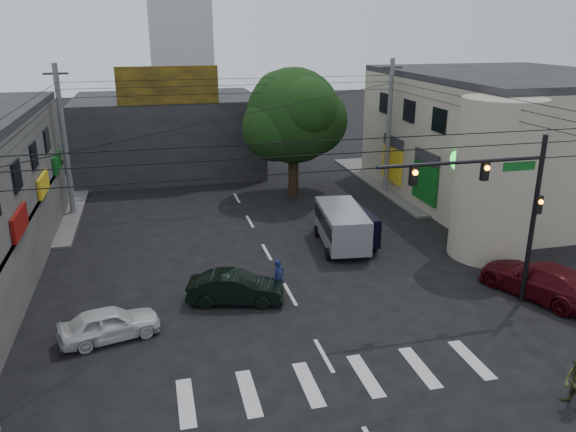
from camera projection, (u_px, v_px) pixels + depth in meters
name	position (u px, v px, depth m)	size (l,w,h in m)	color
ground	(302.00, 316.00, 22.86)	(160.00, 160.00, 0.00)	black
sidewalk_far_right	(465.00, 178.00, 43.47)	(16.00, 16.00, 0.15)	#514F4C
building_right	(510.00, 139.00, 37.62)	(14.00, 18.00, 8.00)	gray
corner_column	(496.00, 180.00, 27.75)	(4.00, 4.00, 8.00)	gray
building_far	(169.00, 134.00, 44.89)	(14.00, 10.00, 6.00)	#232326
billboard	(168.00, 85.00, 39.01)	(7.00, 0.30, 2.60)	olive
street_tree	(294.00, 116.00, 37.64)	(6.40, 6.40, 8.70)	black
traffic_gantry	(500.00, 196.00, 22.16)	(7.10, 0.35, 7.20)	black
utility_pole_far_left	(64.00, 142.00, 33.71)	(0.32, 0.32, 9.20)	#59595B
utility_pole_far_right	(389.00, 128.00, 38.48)	(0.32, 0.32, 9.20)	#59595B
dark_sedan	(236.00, 288.00, 23.78)	(4.29, 2.39, 1.34)	black
white_compact	(110.00, 323.00, 21.02)	(3.94, 2.31, 1.26)	silver
maroon_sedan	(541.00, 280.00, 24.28)	(4.02, 5.80, 1.56)	#41090E
silver_minivan	(342.00, 228.00, 29.72)	(2.61, 5.11, 2.11)	gray
navy_van	(348.00, 225.00, 30.52)	(1.92, 4.74, 1.87)	black
traffic_officer	(279.00, 278.00, 24.38)	(0.72, 0.65, 1.66)	#141D46
pedestrian_olive	(576.00, 384.00, 17.09)	(0.70, 0.87, 1.69)	#3E4620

